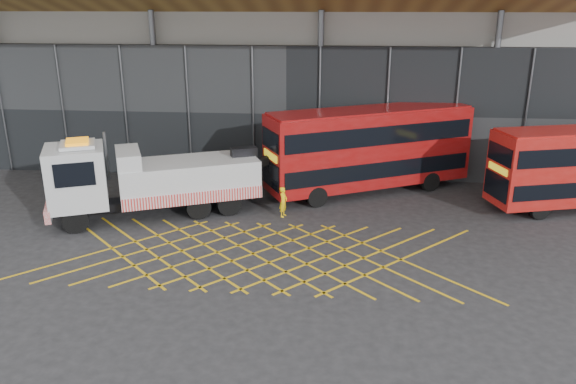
# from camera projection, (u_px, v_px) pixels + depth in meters

# --- Properties ---
(ground_plane) EXTENTS (120.00, 120.00, 0.00)m
(ground_plane) POSITION_uv_depth(u_px,v_px,m) (217.00, 252.00, 24.73)
(ground_plane) COLOR #242426
(road_markings) EXTENTS (19.96, 7.16, 0.01)m
(road_markings) POSITION_uv_depth(u_px,v_px,m) (253.00, 254.00, 24.59)
(road_markings) COLOR gold
(road_markings) RESTS_ON ground_plane
(construction_building) EXTENTS (55.00, 23.97, 18.00)m
(construction_building) POSITION_uv_depth(u_px,v_px,m) (295.00, 24.00, 38.98)
(construction_building) COLOR gray
(construction_building) RESTS_ON ground_plane
(recovery_truck) EXTENTS (11.93, 6.79, 4.29)m
(recovery_truck) POSITION_uv_depth(u_px,v_px,m) (148.00, 179.00, 28.33)
(recovery_truck) COLOR black
(recovery_truck) RESTS_ON ground_plane
(bus_towed) EXTENTS (11.81, 7.79, 4.84)m
(bus_towed) POSITION_uv_depth(u_px,v_px,m) (369.00, 147.00, 31.71)
(bus_towed) COLOR maroon
(bus_towed) RESTS_ON ground_plane
(worker) EXTENTS (0.51, 0.65, 1.57)m
(worker) POSITION_uv_depth(u_px,v_px,m) (283.00, 202.00, 28.61)
(worker) COLOR yellow
(worker) RESTS_ON ground_plane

